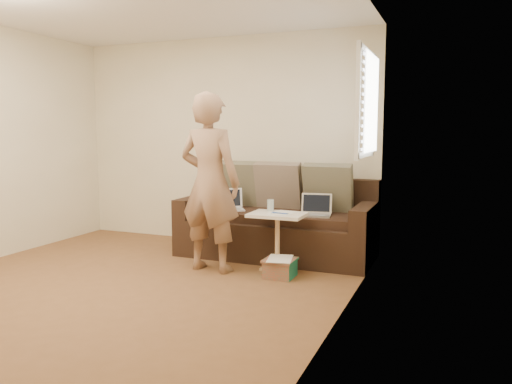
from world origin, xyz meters
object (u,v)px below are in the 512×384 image
laptop_white (229,210)px  sofa (276,219)px  person (210,183)px  drinking_glass (271,205)px  striped_box (280,268)px  side_table (277,243)px  laptop_silver (315,216)px

laptop_white → sofa: bearing=-19.7°
laptop_white → person: person is taller
laptop_white → person: bearing=-115.7°
drinking_glass → striped_box: size_ratio=0.40×
sofa → side_table: size_ratio=3.61×
person → drinking_glass: person is taller
sofa → laptop_white: (-0.53, -0.14, 0.10)m
sofa → laptop_white: bearing=-165.2°
laptop_white → drinking_glass: bearing=-64.5°
person → drinking_glass: bearing=-148.5°
laptop_silver → side_table: laptop_silver is taller
laptop_white → striped_box: 1.15m
laptop_white → striped_box: bearing=-71.6°
laptop_silver → side_table: 0.58m
sofa → drinking_glass: size_ratio=18.33×
side_table → laptop_silver: bearing=61.1°
drinking_glass → side_table: bearing=-42.9°
sofa → striped_box: 0.91m
laptop_silver → striped_box: size_ratio=1.11×
striped_box → person: bearing=-177.8°
drinking_glass → person: bearing=-151.7°
side_table → striped_box: 0.28m
side_table → person: bearing=-164.0°
laptop_silver → person: 1.20m
drinking_glass → sofa: bearing=103.1°
person → side_table: 0.92m
laptop_white → person: size_ratio=0.19×
sofa → drinking_glass: 0.59m
laptop_silver → laptop_white: (-1.03, 0.01, 0.00)m
sofa → person: person is taller
person → striped_box: person is taller
drinking_glass → striped_box: 0.66m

